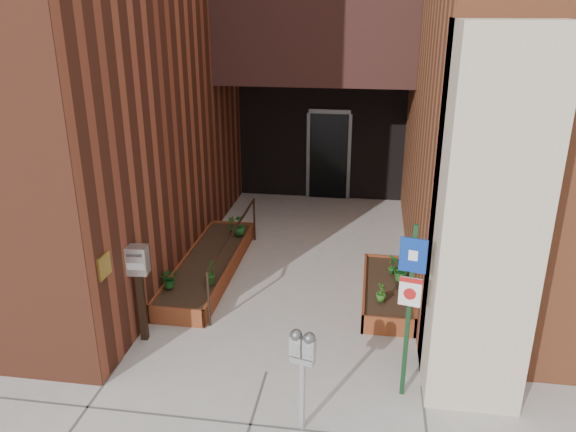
% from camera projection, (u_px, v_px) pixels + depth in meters
% --- Properties ---
extents(ground, '(80.00, 80.00, 0.00)m').
position_uv_depth(ground, '(266.00, 372.00, 7.38)').
color(ground, '#9E9991').
rests_on(ground, ground).
extents(planter_left, '(0.90, 3.60, 0.30)m').
position_uv_depth(planter_left, '(209.00, 266.00, 10.05)').
color(planter_left, brown).
rests_on(planter_left, ground).
extents(planter_right, '(0.80, 2.20, 0.30)m').
position_uv_depth(planter_right, '(387.00, 292.00, 9.14)').
color(planter_right, brown).
rests_on(planter_right, ground).
extents(handrail, '(0.04, 3.34, 0.90)m').
position_uv_depth(handrail, '(234.00, 237.00, 9.71)').
color(handrail, black).
rests_on(handrail, ground).
extents(parking_meter, '(0.30, 0.17, 1.28)m').
position_uv_depth(parking_meter, '(303.00, 354.00, 6.06)').
color(parking_meter, '#ACACAF').
rests_on(parking_meter, ground).
extents(sign_post, '(0.31, 0.11, 2.26)m').
position_uv_depth(sign_post, '(410.00, 295.00, 6.47)').
color(sign_post, '#13341A').
rests_on(sign_post, ground).
extents(payment_dropbox, '(0.31, 0.25, 1.46)m').
position_uv_depth(payment_dropbox, '(139.00, 273.00, 7.75)').
color(payment_dropbox, black).
rests_on(payment_dropbox, ground).
extents(shrub_left_a, '(0.40, 0.40, 0.32)m').
position_uv_depth(shrub_left_a, '(169.00, 278.00, 8.90)').
color(shrub_left_a, '#164F1A').
rests_on(shrub_left_a, planter_left).
extents(shrub_left_b, '(0.25, 0.25, 0.38)m').
position_uv_depth(shrub_left_b, '(210.00, 273.00, 9.02)').
color(shrub_left_b, '#1C4E16').
rests_on(shrub_left_b, planter_left).
extents(shrub_left_c, '(0.32, 0.32, 0.40)m').
position_uv_depth(shrub_left_c, '(239.00, 225.00, 10.92)').
color(shrub_left_c, '#16501B').
rests_on(shrub_left_c, planter_left).
extents(shrub_left_d, '(0.24, 0.24, 0.32)m').
position_uv_depth(shrub_left_d, '(231.00, 225.00, 11.05)').
color(shrub_left_d, '#235017').
rests_on(shrub_left_d, planter_left).
extents(shrub_right_a, '(0.18, 0.18, 0.29)m').
position_uv_depth(shrub_right_a, '(381.00, 292.00, 8.50)').
color(shrub_right_a, '#2B601B').
rests_on(shrub_right_a, planter_right).
extents(shrub_right_b, '(0.27, 0.27, 0.36)m').
position_uv_depth(shrub_right_b, '(393.00, 264.00, 9.35)').
color(shrub_right_b, '#1D631C').
rests_on(shrub_right_b, planter_right).
extents(shrub_right_c, '(0.44, 0.44, 0.36)m').
position_uv_depth(shrub_right_c, '(401.00, 271.00, 9.11)').
color(shrub_right_c, '#1B6120').
rests_on(shrub_right_c, planter_right).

